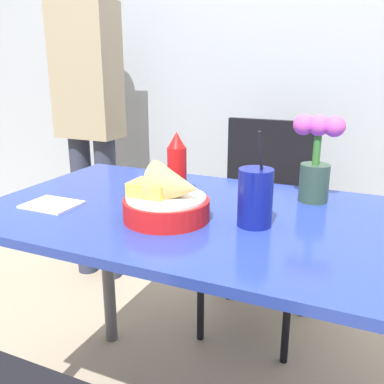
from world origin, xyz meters
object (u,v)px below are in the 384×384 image
at_px(chair_far_window, 264,208).
at_px(person_standing, 89,109).
at_px(ketchup_bottle, 177,164).
at_px(food_basket, 169,199).
at_px(drink_cup, 255,199).
at_px(flower_vase, 316,157).

bearing_deg(chair_far_window, person_standing, 177.54).
bearing_deg(ketchup_bottle, food_basket, -69.13).
distance_m(food_basket, drink_cup, 0.22).
bearing_deg(chair_far_window, food_basket, -92.67).
distance_m(chair_far_window, person_standing, 1.01).
distance_m(chair_far_window, flower_vase, 0.68).
bearing_deg(food_basket, drink_cup, 13.76).
relative_size(drink_cup, person_standing, 0.15).
relative_size(ketchup_bottle, flower_vase, 0.76).
relative_size(chair_far_window, ketchup_bottle, 4.76).
bearing_deg(chair_far_window, flower_vase, -62.28).
relative_size(chair_far_window, food_basket, 4.10).
height_order(chair_far_window, food_basket, food_basket).
distance_m(ketchup_bottle, drink_cup, 0.33).
bearing_deg(flower_vase, food_basket, -135.08).
height_order(flower_vase, person_standing, person_standing).
xyz_separation_m(chair_far_window, food_basket, (-0.04, -0.82, 0.28)).
height_order(chair_far_window, person_standing, person_standing).
xyz_separation_m(ketchup_bottle, person_standing, (-0.82, 0.65, 0.07)).
xyz_separation_m(drink_cup, person_standing, (-1.11, 0.81, 0.10)).
height_order(ketchup_bottle, drink_cup, drink_cup).
xyz_separation_m(drink_cup, flower_vase, (0.10, 0.26, 0.06)).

